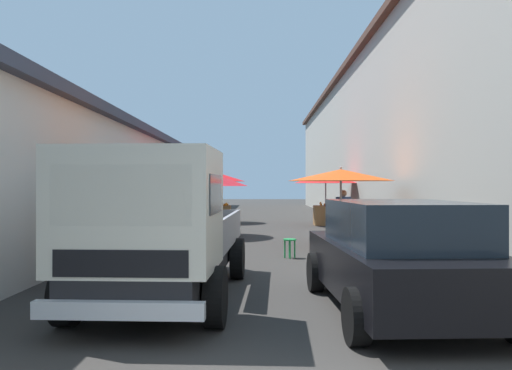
{
  "coord_description": "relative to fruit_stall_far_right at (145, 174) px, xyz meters",
  "views": [
    {
      "loc": [
        -2.35,
        0.1,
        1.65
      ],
      "look_at": [
        8.66,
        0.18,
        1.66
      ],
      "focal_mm": 35.27,
      "sensor_mm": 36.0,
      "label": 1
    }
  ],
  "objects": [
    {
      "name": "fruit_stall_mid_lane",
      "position": [
        4.02,
        -4.41,
        -0.16
      ],
      "size": [
        2.86,
        2.86,
        2.17
      ],
      "color": "#9E9EA3",
      "rests_on": "ground"
    },
    {
      "name": "delivery_truck",
      "position": [
        -3.02,
        -0.82,
        -0.83
      ],
      "size": [
        4.98,
        2.11,
        2.08
      ],
      "color": "black",
      "rests_on": "ground"
    },
    {
      "name": "vendor_by_crates",
      "position": [
        5.39,
        -4.67,
        -1.0
      ],
      "size": [
        0.42,
        0.51,
        1.52
      ],
      "color": "navy",
      "rests_on": "ground"
    },
    {
      "name": "ground",
      "position": [
        6.3,
        -2.28,
        -1.86
      ],
      "size": [
        90.0,
        90.0,
        0.0
      ],
      "primitive_type": "plane",
      "color": "#33302D"
    },
    {
      "name": "fruit_stall_far_right",
      "position": [
        0.0,
        0.0,
        0.0
      ],
      "size": [
        2.44,
        2.44,
        2.41
      ],
      "color": "#9E9EA3",
      "rests_on": "ground"
    },
    {
      "name": "hatchback_car",
      "position": [
        -3.02,
        -3.98,
        -1.13
      ],
      "size": [
        3.99,
        2.08,
        1.45
      ],
      "color": "black",
      "rests_on": "ground"
    },
    {
      "name": "fruit_stall_near_left",
      "position": [
        11.31,
        -4.91,
        -0.16
      ],
      "size": [
        2.61,
        2.61,
        2.23
      ],
      "color": "#9E9EA3",
      "rests_on": "ground"
    },
    {
      "name": "plastic_stool",
      "position": [
        1.89,
        -2.87,
        -1.54
      ],
      "size": [
        0.3,
        0.3,
        0.43
      ],
      "color": "#1E8C3F",
      "rests_on": "ground"
    },
    {
      "name": "fruit_stall_near_right",
      "position": [
        12.71,
        -0.38,
        -0.15
      ],
      "size": [
        2.41,
        2.41,
        2.28
      ],
      "color": "#9E9EA3",
      "rests_on": "ground"
    },
    {
      "name": "building_right_concrete",
      "position": [
        8.55,
        -9.6,
        1.68
      ],
      "size": [
        49.8,
        7.5,
        7.07
      ],
      "color": "#A39E93",
      "rests_on": "ground"
    },
    {
      "name": "fruit_stall_far_left",
      "position": [
        6.66,
        -0.39,
        -0.11
      ],
      "size": [
        2.79,
        2.79,
        2.21
      ],
      "color": "#9E9EA3",
      "rests_on": "ground"
    },
    {
      "name": "building_left_whitewash",
      "position": [
        8.55,
        5.03,
        -0.08
      ],
      "size": [
        49.8,
        7.5,
        3.55
      ],
      "color": "beige",
      "rests_on": "ground"
    }
  ]
}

